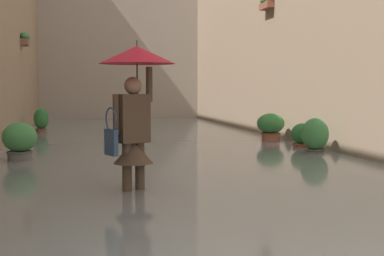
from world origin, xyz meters
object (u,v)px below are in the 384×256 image
at_px(potted_plant_mid_left, 271,128).
at_px(person_wading, 135,94).
at_px(potted_plant_far_left, 303,139).
at_px(potted_plant_near_left, 315,138).
at_px(potted_plant_near_right, 20,144).
at_px(potted_plant_mid_right, 41,122).

bearing_deg(potted_plant_mid_left, person_wading, 57.03).
bearing_deg(potted_plant_mid_left, potted_plant_far_left, 96.34).
xyz_separation_m(potted_plant_near_left, potted_plant_near_right, (5.63, 0.10, 0.00)).
height_order(person_wading, potted_plant_near_left, person_wading).
distance_m(person_wading, potted_plant_mid_right, 9.87).
bearing_deg(potted_plant_far_left, potted_plant_mid_right, -42.18).
distance_m(potted_plant_far_left, potted_plant_near_left, 1.01).
xyz_separation_m(person_wading, potted_plant_mid_left, (-3.90, -6.01, -0.90)).
distance_m(person_wading, potted_plant_mid_left, 7.22).
height_order(potted_plant_mid_left, potted_plant_near_right, potted_plant_near_right).
relative_size(person_wading, potted_plant_far_left, 2.86).
distance_m(person_wading, potted_plant_far_left, 6.10).
bearing_deg(person_wading, potted_plant_far_left, -132.69).
relative_size(potted_plant_mid_left, potted_plant_near_left, 0.98).
bearing_deg(potted_plant_mid_right, potted_plant_far_left, 137.82).
bearing_deg(potted_plant_mid_right, potted_plant_near_right, 90.14).
bearing_deg(potted_plant_near_left, potted_plant_mid_left, -89.64).
bearing_deg(potted_plant_near_right, potted_plant_mid_left, -154.42).
distance_m(potted_plant_far_left, potted_plant_near_right, 5.89).
distance_m(potted_plant_mid_left, potted_plant_near_right, 6.22).
xyz_separation_m(person_wading, potted_plant_near_right, (1.71, -3.33, -0.91)).
bearing_deg(potted_plant_mid_left, potted_plant_near_right, 25.58).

